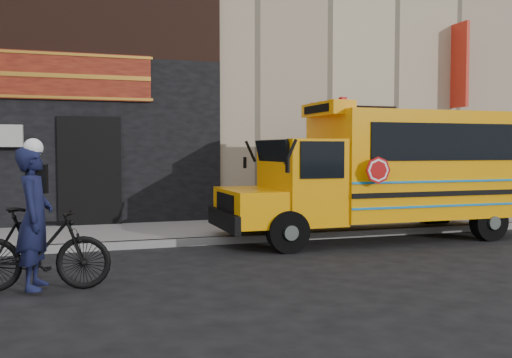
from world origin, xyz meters
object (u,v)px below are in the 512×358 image
object	(u,v)px
sign_pole	(480,164)
bicycle	(39,249)
school_bus	(393,169)
cyclist	(35,222)

from	to	relation	value
sign_pole	bicycle	xyz separation A→B (m)	(-9.70, -2.99, -1.01)
school_bus	bicycle	xyz separation A→B (m)	(-7.11, -2.60, -0.93)
school_bus	sign_pole	distance (m)	2.62
sign_pole	cyclist	bearing A→B (deg)	-162.57
sign_pole	cyclist	distance (m)	10.23
school_bus	sign_pole	xyz separation A→B (m)	(2.59, 0.39, 0.08)
school_bus	cyclist	xyz separation A→B (m)	(-7.15, -2.67, -0.54)
school_bus	bicycle	bearing A→B (deg)	-159.91
school_bus	bicycle	distance (m)	7.63
sign_pole	bicycle	size ratio (longest dim) A/B	1.48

